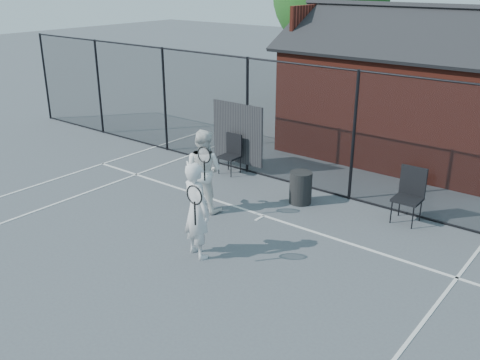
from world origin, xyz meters
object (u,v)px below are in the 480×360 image
Objects in this scene: chair_left at (230,155)px; waste_bin at (301,188)px; clubhouse at (403,99)px; chair_right at (408,197)px; player_back at (203,170)px; player_front at (197,210)px.

waste_bin is (2.49, -0.50, -0.13)m from chair_left.
chair_right is at bearing -65.36° from clubhouse.
clubhouse is at bearing 113.33° from chair_right.
clubhouse is 6.79m from player_back.
player_front is at bearing -93.20° from clubhouse.
player_back is 1.60× the size of chair_right.
chair_left is (-2.31, 3.76, -0.41)m from player_front.
clubhouse is at bearing 86.80° from player_front.
player_front is at bearing -93.25° from waste_bin.
player_front is at bearing -124.69° from chair_right.
player_back is 1.81× the size of chair_left.
player_front is 4.51m from chair_right.
player_front is 0.99× the size of player_back.
player_back is at bearing 128.57° from player_front.
clubhouse is 8.76× the size of waste_bin.
player_back reaches higher than waste_bin.
player_back reaches higher than chair_left.
clubhouse reaches higher than chair_right.
player_front is 2.09m from player_back.
player_front is (-0.46, -8.16, -0.69)m from clubhouse.
waste_bin is (1.49, 1.62, -0.55)m from player_back.
player_front is 3.31m from waste_bin.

